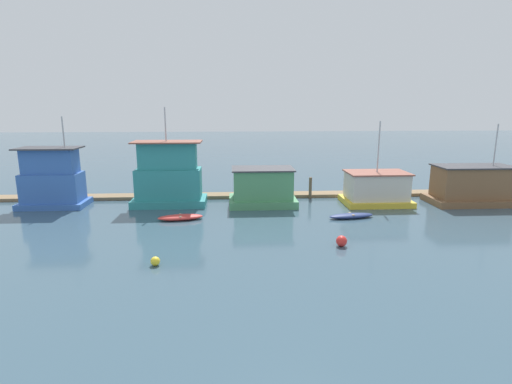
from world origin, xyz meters
TOP-DOWN VIEW (x-y plane):
  - ground_plane at (0.00, 0.00)m, footprint 200.00×200.00m
  - dock_walkway at (0.00, 3.32)m, footprint 51.00×1.76m
  - houseboat_blue at (-17.52, 0.56)m, footprint 5.52×3.20m
  - houseboat_teal at (-7.56, 0.51)m, footprint 6.39×3.32m
  - houseboat_green at (0.64, 0.06)m, footprint 5.87×3.89m
  - houseboat_yellow at (10.78, -0.15)m, footprint 5.82×3.96m
  - houseboat_brown at (19.40, -0.48)m, footprint 7.50×3.99m
  - dinghy_red at (-6.03, -4.32)m, footprint 3.57×1.64m
  - dinghy_navy at (7.27, -4.60)m, footprint 3.75×1.56m
  - mooring_post_near_left at (5.31, 2.19)m, footprint 0.28×0.28m
  - mooring_post_far_right at (11.50, 2.19)m, footprint 0.28×0.28m
  - mooring_post_centre at (-8.29, 2.19)m, footprint 0.23×0.23m
  - buoy_red at (4.79, -10.84)m, footprint 0.69×0.69m
  - buoy_yellow at (-6.28, -13.28)m, footprint 0.51×0.51m

SIDE VIEW (x-z plane):
  - ground_plane at x=0.00m, z-range 0.00..0.00m
  - dock_walkway at x=0.00m, z-range 0.00..0.30m
  - dinghy_navy at x=7.27m, z-range 0.00..0.38m
  - dinghy_red at x=-6.03m, z-range 0.00..0.42m
  - buoy_yellow at x=-6.28m, z-range 0.00..0.51m
  - buoy_red at x=4.79m, z-range 0.00..0.69m
  - mooring_post_centre at x=-8.29m, z-range 0.00..1.62m
  - mooring_post_far_right at x=11.50m, z-range 0.00..1.67m
  - mooring_post_near_left at x=5.31m, z-range 0.00..2.03m
  - houseboat_yellow at x=10.78m, z-range -2.29..5.04m
  - houseboat_green at x=0.64m, z-range -0.10..3.20m
  - houseboat_brown at x=19.40m, z-range -1.94..5.14m
  - houseboat_blue at x=-17.52m, z-range -1.58..6.16m
  - houseboat_teal at x=-7.56m, z-range -1.83..6.68m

